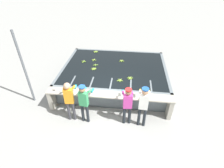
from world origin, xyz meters
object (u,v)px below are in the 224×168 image
(banana_bunch_floating_1, at_px, (122,61))
(banana_bunch_floating_2, at_px, (120,80))
(worker_0, at_px, (69,98))
(banana_bunch_floating_5, at_px, (94,69))
(banana_bunch_floating_6, at_px, (94,60))
(banana_bunch_floating_7, at_px, (95,65))
(worker_3, at_px, (143,103))
(knife_0, at_px, (55,90))
(support_post_left, at_px, (25,69))
(banana_bunch_floating_3, at_px, (96,52))
(worker_1, at_px, (84,100))
(banana_bunch_floating_0, at_px, (84,61))
(worker_2, at_px, (128,103))
(banana_bunch_floating_4, at_px, (130,78))

(banana_bunch_floating_1, xyz_separation_m, banana_bunch_floating_2, (0.05, -1.81, 0.00))
(worker_0, bearing_deg, banana_bunch_floating_5, 79.74)
(banana_bunch_floating_6, bearing_deg, banana_bunch_floating_7, -70.75)
(worker_0, height_order, banana_bunch_floating_7, worker_0)
(worker_0, xyz_separation_m, banana_bunch_floating_7, (0.43, 2.74, -0.10))
(worker_3, distance_m, knife_0, 3.48)
(worker_3, relative_size, knife_0, 4.96)
(banana_bunch_floating_6, xyz_separation_m, support_post_left, (-2.31, -2.37, 0.65))
(banana_bunch_floating_7, bearing_deg, support_post_left, -143.49)
(banana_bunch_floating_1, distance_m, banana_bunch_floating_3, 1.80)
(worker_1, height_order, banana_bunch_floating_0, worker_1)
(banana_bunch_floating_0, relative_size, knife_0, 0.80)
(banana_bunch_floating_2, bearing_deg, worker_1, -127.29)
(banana_bunch_floating_0, height_order, banana_bunch_floating_6, same)
(worker_0, relative_size, worker_2, 1.07)
(worker_1, xyz_separation_m, banana_bunch_floating_5, (-0.13, 2.40, -0.07))
(banana_bunch_floating_2, bearing_deg, knife_0, -157.97)
(worker_2, relative_size, banana_bunch_floating_0, 5.77)
(banana_bunch_floating_0, xyz_separation_m, banana_bunch_floating_5, (0.66, -0.67, -0.00))
(banana_bunch_floating_1, relative_size, banana_bunch_floating_5, 0.98)
(banana_bunch_floating_2, bearing_deg, banana_bunch_floating_6, 130.49)
(banana_bunch_floating_1, distance_m, banana_bunch_floating_4, 1.65)
(worker_1, relative_size, banana_bunch_floating_6, 6.02)
(banana_bunch_floating_6, bearing_deg, banana_bunch_floating_0, -154.24)
(worker_1, height_order, banana_bunch_floating_5, worker_1)
(support_post_left, bearing_deg, knife_0, -16.34)
(banana_bunch_floating_6, bearing_deg, banana_bunch_floating_3, 95.39)
(worker_0, xyz_separation_m, knife_0, (-0.75, 0.51, -0.10))
(worker_1, height_order, banana_bunch_floating_4, worker_1)
(banana_bunch_floating_7, distance_m, support_post_left, 3.17)
(banana_bunch_floating_2, bearing_deg, banana_bunch_floating_5, 147.28)
(banana_bunch_floating_0, distance_m, banana_bunch_floating_6, 0.54)
(knife_0, bearing_deg, worker_2, -9.00)
(banana_bunch_floating_5, relative_size, support_post_left, 0.09)
(banana_bunch_floating_4, distance_m, knife_0, 3.17)
(banana_bunch_floating_2, height_order, banana_bunch_floating_7, same)
(banana_bunch_floating_3, relative_size, banana_bunch_floating_7, 1.01)
(banana_bunch_floating_0, relative_size, support_post_left, 0.09)
(worker_1, distance_m, banana_bunch_floating_1, 3.55)
(banana_bunch_floating_1, height_order, banana_bunch_floating_5, same)
(support_post_left, bearing_deg, banana_bunch_floating_4, 11.43)
(banana_bunch_floating_6, bearing_deg, banana_bunch_floating_1, 2.56)
(worker_0, relative_size, worker_1, 1.04)
(banana_bunch_floating_0, distance_m, banana_bunch_floating_2, 2.49)
(banana_bunch_floating_4, relative_size, banana_bunch_floating_5, 1.01)
(banana_bunch_floating_1, relative_size, banana_bunch_floating_7, 1.00)
(worker_2, bearing_deg, banana_bunch_floating_4, 88.83)
(worker_3, bearing_deg, banana_bunch_floating_6, 126.77)
(banana_bunch_floating_3, bearing_deg, banana_bunch_floating_5, -81.86)
(worker_0, bearing_deg, worker_2, 1.43)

